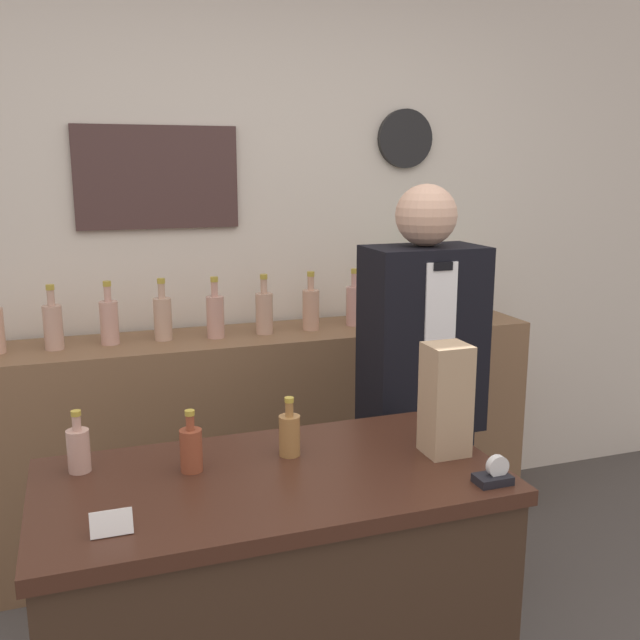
# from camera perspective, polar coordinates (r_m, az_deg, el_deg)

# --- Properties ---
(back_wall) EXTENTS (5.20, 0.09, 2.70)m
(back_wall) POSITION_cam_1_polar(r_m,az_deg,el_deg) (3.31, -6.41, 6.36)
(back_wall) COLOR beige
(back_wall) RESTS_ON ground_plane
(back_shelf) EXTENTS (2.37, 0.43, 0.98)m
(back_shelf) POSITION_cam_1_polar(r_m,az_deg,el_deg) (3.27, -3.78, -9.31)
(back_shelf) COLOR brown
(back_shelf) RESTS_ON ground_plane
(display_counter) EXTENTS (1.19, 0.61, 0.91)m
(display_counter) POSITION_cam_1_polar(r_m,az_deg,el_deg) (2.11, -3.70, -23.53)
(display_counter) COLOR #382619
(display_counter) RESTS_ON ground_plane
(shopkeeper) EXTENTS (0.41, 0.26, 1.63)m
(shopkeeper) POSITION_cam_1_polar(r_m,az_deg,el_deg) (2.64, 8.01, -7.25)
(shopkeeper) COLOR black
(shopkeeper) RESTS_ON ground_plane
(potted_plant) EXTENTS (0.27, 0.27, 0.35)m
(potted_plant) POSITION_cam_1_polar(r_m,az_deg,el_deg) (3.40, 9.64, 3.20)
(potted_plant) COLOR #B27047
(potted_plant) RESTS_ON back_shelf
(paper_bag) EXTENTS (0.12, 0.11, 0.31)m
(paper_bag) POSITION_cam_1_polar(r_m,az_deg,el_deg) (1.98, 10.03, -6.28)
(paper_bag) COLOR tan
(paper_bag) RESTS_ON display_counter
(tape_dispenser) EXTENTS (0.09, 0.06, 0.07)m
(tape_dispenser) POSITION_cam_1_polar(r_m,az_deg,el_deg) (1.87, 13.77, -11.93)
(tape_dispenser) COLOR black
(tape_dispenser) RESTS_ON display_counter
(price_card_left) EXTENTS (0.09, 0.02, 0.06)m
(price_card_left) POSITION_cam_1_polar(r_m,az_deg,el_deg) (1.65, -16.35, -15.33)
(price_card_left) COLOR white
(price_card_left) RESTS_ON display_counter
(counter_bottle_0) EXTENTS (0.06, 0.06, 0.17)m
(counter_bottle_0) POSITION_cam_1_polar(r_m,az_deg,el_deg) (1.97, -18.76, -9.72)
(counter_bottle_0) COLOR tan
(counter_bottle_0) RESTS_ON display_counter
(counter_bottle_1) EXTENTS (0.06, 0.06, 0.17)m
(counter_bottle_1) POSITION_cam_1_polar(r_m,az_deg,el_deg) (1.90, -10.27, -10.06)
(counter_bottle_1) COLOR brown
(counter_bottle_1) RESTS_ON display_counter
(counter_bottle_2) EXTENTS (0.06, 0.06, 0.17)m
(counter_bottle_2) POSITION_cam_1_polar(r_m,az_deg,el_deg) (1.97, -2.46, -9.06)
(counter_bottle_2) COLOR #9D6D39
(counter_bottle_2) RESTS_ON display_counter
(shelf_bottle_1) EXTENTS (0.07, 0.07, 0.26)m
(shelf_bottle_1) POSITION_cam_1_polar(r_m,az_deg,el_deg) (3.00, -20.57, -0.39)
(shelf_bottle_1) COLOR tan
(shelf_bottle_1) RESTS_ON back_shelf
(shelf_bottle_2) EXTENTS (0.07, 0.07, 0.26)m
(shelf_bottle_2) POSITION_cam_1_polar(r_m,az_deg,el_deg) (3.02, -16.51, -0.05)
(shelf_bottle_2) COLOR tan
(shelf_bottle_2) RESTS_ON back_shelf
(shelf_bottle_3) EXTENTS (0.07, 0.07, 0.26)m
(shelf_bottle_3) POSITION_cam_1_polar(r_m,az_deg,el_deg) (3.03, -12.47, 0.24)
(shelf_bottle_3) COLOR tan
(shelf_bottle_3) RESTS_ON back_shelf
(shelf_bottle_4) EXTENTS (0.07, 0.07, 0.26)m
(shelf_bottle_4) POSITION_cam_1_polar(r_m,az_deg,el_deg) (3.03, -8.38, 0.40)
(shelf_bottle_4) COLOR tan
(shelf_bottle_4) RESTS_ON back_shelf
(shelf_bottle_5) EXTENTS (0.07, 0.07, 0.26)m
(shelf_bottle_5) POSITION_cam_1_polar(r_m,az_deg,el_deg) (3.08, -4.48, 0.69)
(shelf_bottle_5) COLOR tan
(shelf_bottle_5) RESTS_ON back_shelf
(shelf_bottle_6) EXTENTS (0.07, 0.07, 0.26)m
(shelf_bottle_6) POSITION_cam_1_polar(r_m,az_deg,el_deg) (3.15, -0.74, 0.97)
(shelf_bottle_6) COLOR tan
(shelf_bottle_6) RESTS_ON back_shelf
(shelf_bottle_7) EXTENTS (0.07, 0.07, 0.26)m
(shelf_bottle_7) POSITION_cam_1_polar(r_m,az_deg,el_deg) (3.24, 2.76, 1.27)
(shelf_bottle_7) COLOR tan
(shelf_bottle_7) RESTS_ON back_shelf
(shelf_bottle_8) EXTENTS (0.07, 0.07, 0.26)m
(shelf_bottle_8) POSITION_cam_1_polar(r_m,az_deg,el_deg) (3.31, 6.34, 1.43)
(shelf_bottle_8) COLOR tan
(shelf_bottle_8) RESTS_ON back_shelf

